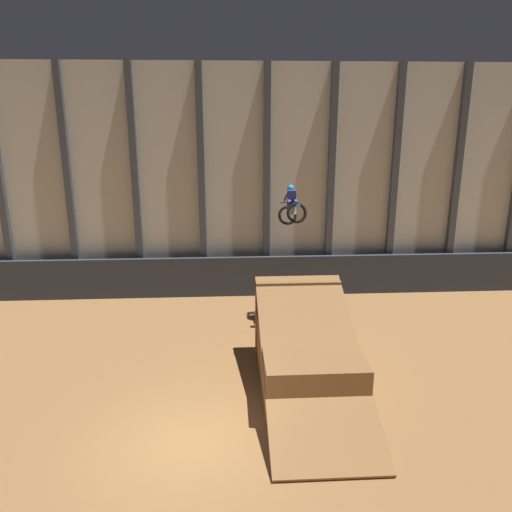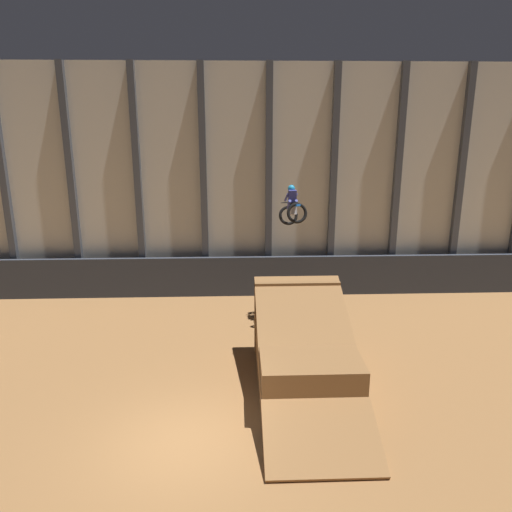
# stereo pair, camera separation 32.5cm
# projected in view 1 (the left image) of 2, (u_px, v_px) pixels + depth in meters

# --- Properties ---
(ground_plane) EXTENTS (60.00, 60.00, 0.00)m
(ground_plane) POSITION_uv_depth(u_px,v_px,m) (187.00, 444.00, 12.12)
(ground_plane) COLOR olive
(arena_back_wall) EXTENTS (32.00, 0.40, 9.79)m
(arena_back_wall) POSITION_uv_depth(u_px,v_px,m) (202.00, 183.00, 21.23)
(arena_back_wall) COLOR beige
(arena_back_wall) RESTS_ON ground_plane
(lower_barrier) EXTENTS (31.36, 0.20, 1.76)m
(lower_barrier) POSITION_uv_depth(u_px,v_px,m) (204.00, 277.00, 21.72)
(lower_barrier) COLOR #2D333D
(lower_barrier) RESTS_ON ground_plane
(dirt_ramp) EXTENTS (2.75, 6.48, 2.72)m
(dirt_ramp) POSITION_uv_depth(u_px,v_px,m) (305.00, 353.00, 14.80)
(dirt_ramp) COLOR brown
(dirt_ramp) RESTS_ON ground_plane
(rider_bike_solo) EXTENTS (0.92, 1.75, 1.61)m
(rider_bike_solo) POSITION_uv_depth(u_px,v_px,m) (292.00, 208.00, 18.11)
(rider_bike_solo) COLOR black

